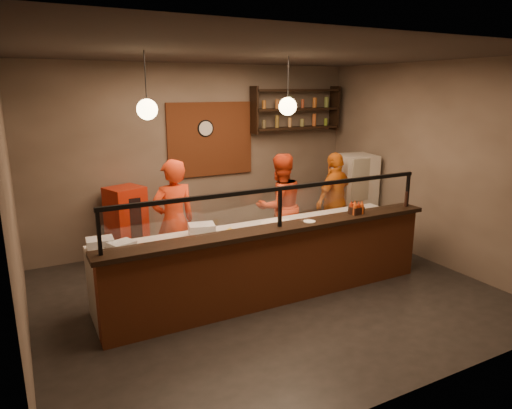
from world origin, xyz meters
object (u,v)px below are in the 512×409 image
cook_mid (280,206)px  pizza_dough (278,223)px  red_cooler (127,225)px  fridge (354,197)px  cook_left (174,222)px  wall_clock (205,128)px  pepper_mill (406,199)px  condiment_caddy (356,210)px  cook_right (335,201)px

cook_mid → pizza_dough: bearing=58.0°
red_cooler → fridge: bearing=-31.2°
cook_left → cook_mid: 1.89m
wall_clock → cook_left: (-1.09, -1.44, -1.19)m
fridge → pepper_mill: bearing=-94.4°
cook_left → pepper_mill: (3.19, -1.33, 0.26)m
wall_clock → fridge: size_ratio=0.19×
cook_mid → fridge: (1.71, 0.17, -0.08)m
cook_mid → red_cooler: (-2.32, 0.96, -0.25)m
pizza_dough → red_cooler: bearing=132.9°
cook_mid → pizza_dough: cook_mid is taller
pepper_mill → condiment_caddy: bearing=178.5°
wall_clock → cook_mid: size_ratio=0.17×
cook_right → pizza_dough: bearing=9.1°
cook_right → fridge: (0.63, 0.25, -0.06)m
cook_left → fridge: 3.61m
red_cooler → pizza_dough: red_cooler is taller
cook_left → cook_mid: size_ratio=1.04×
cook_left → red_cooler: (-0.44, 1.13, -0.29)m
cook_left → condiment_caddy: 2.62m
pepper_mill → red_cooler: bearing=146.0°
pizza_dough → cook_mid: bearing=58.0°
red_cooler → condiment_caddy: size_ratio=6.80×
cook_mid → fridge: bearing=-174.2°
cook_right → red_cooler: bearing=-34.9°
cook_left → condiment_caddy: bearing=145.0°
cook_left → red_cooler: 1.25m
fridge → pizza_dough: (-2.29, -1.10, 0.10)m
condiment_caddy → fridge: bearing=51.0°
cook_left → condiment_caddy: cook_left is taller
cook_right → condiment_caddy: size_ratio=9.33×
red_cooler → pepper_mill: 4.42m
cook_right → fridge: 0.68m
cook_right → red_cooler: size_ratio=1.37×
red_cooler → cook_mid: bearing=-42.7°
fridge → wall_clock: bearing=165.4°
pizza_dough → pepper_mill: size_ratio=2.17×
fridge → cook_mid: bearing=-165.1°
wall_clock → condiment_caddy: wall_clock is taller
cook_mid → wall_clock: bearing=-58.2°
fridge → pizza_dough: fridge is taller
cook_left → pizza_dough: 1.51m
cook_right → condiment_caddy: cook_right is taller
cook_left → condiment_caddy: (2.26, -1.30, 0.20)m
cook_left → pizza_dough: (1.31, -0.75, -0.01)m
cook_mid → cook_right: bearing=175.9°
fridge → pizza_dough: 2.54m
fridge → red_cooler: fridge is taller
cook_mid → cook_right: 1.08m
cook_right → pizza_dough: size_ratio=3.51×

